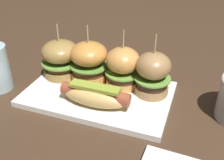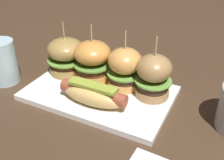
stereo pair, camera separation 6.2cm
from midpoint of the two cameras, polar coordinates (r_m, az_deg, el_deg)
The scene contains 7 objects.
ground_plane at distance 0.66m, azimuth -5.54°, elevation -3.54°, with size 3.00×3.00×0.00m, color #422D1E.
platter_main at distance 0.66m, azimuth -5.57°, elevation -3.04°, with size 0.35×0.22×0.01m, color white.
hot_dog at distance 0.60m, azimuth -6.59°, elevation -3.35°, with size 0.16×0.06×0.05m.
slider_far_left at distance 0.72m, azimuth -13.38°, elevation 4.50°, with size 0.10×0.10×0.14m.
slider_center_left at distance 0.68m, azimuth -7.55°, elevation 3.91°, with size 0.10×0.10×0.15m.
slider_center_right at distance 0.65m, azimuth -0.42°, elevation 2.71°, with size 0.09×0.09×0.15m.
slider_far_right at distance 0.62m, azimuth 5.89°, elevation 1.33°, with size 0.09×0.09×0.15m.
Camera 1 is at (0.22, -0.50, 0.38)m, focal length 42.86 mm.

